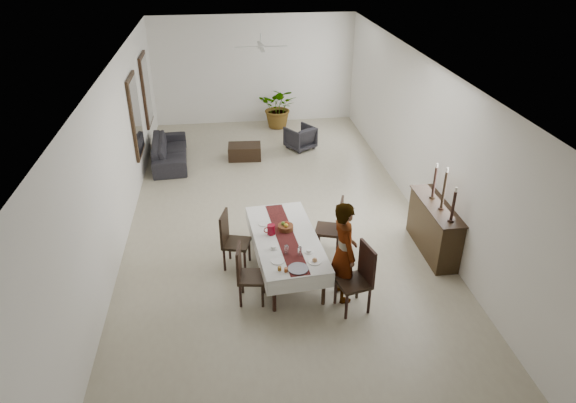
{
  "coord_description": "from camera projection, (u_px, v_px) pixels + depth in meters",
  "views": [
    {
      "loc": [
        -0.94,
        -9.3,
        5.48
      ],
      "look_at": [
        0.09,
        -1.25,
        1.05
      ],
      "focal_mm": 32.0,
      "sensor_mm": 36.0,
      "label": 1
    }
  ],
  "objects": [
    {
      "name": "floor",
      "position": [
        276.0,
        217.0,
        10.83
      ],
      "size": [
        6.0,
        12.0,
        0.0
      ],
      "primitive_type": "cube",
      "color": "#B8AF92",
      "rests_on": "ground"
    },
    {
      "name": "ceiling",
      "position": [
        274.0,
        65.0,
        9.3
      ],
      "size": [
        6.0,
        12.0,
        0.02
      ],
      "primitive_type": "cube",
      "color": "white",
      "rests_on": "wall_back"
    },
    {
      "name": "wall_back",
      "position": [
        254.0,
        70.0,
        15.29
      ],
      "size": [
        6.0,
        0.02,
        3.2
      ],
      "primitive_type": "cube",
      "color": "white",
      "rests_on": "floor"
    },
    {
      "name": "wall_front",
      "position": [
        342.0,
        390.0,
        4.84
      ],
      "size": [
        6.0,
        0.02,
        3.2
      ],
      "primitive_type": "cube",
      "color": "white",
      "rests_on": "floor"
    },
    {
      "name": "wall_left",
      "position": [
        118.0,
        155.0,
        9.73
      ],
      "size": [
        0.02,
        12.0,
        3.2
      ],
      "primitive_type": "cube",
      "color": "white",
      "rests_on": "floor"
    },
    {
      "name": "wall_right",
      "position": [
        422.0,
        140.0,
        10.4
      ],
      "size": [
        0.02,
        12.0,
        3.2
      ],
      "primitive_type": "cube",
      "color": "white",
      "rests_on": "floor"
    },
    {
      "name": "dining_table_top",
      "position": [
        286.0,
        238.0,
        8.88
      ],
      "size": [
        1.09,
        2.27,
        0.05
      ],
      "primitive_type": "cube",
      "rotation": [
        0.0,
        0.0,
        0.08
      ],
      "color": "black",
      "rests_on": "table_leg_fl"
    },
    {
      "name": "table_leg_fl",
      "position": [
        274.0,
        295.0,
        8.07
      ],
      "size": [
        0.07,
        0.07,
        0.64
      ],
      "primitive_type": "cylinder",
      "rotation": [
        0.0,
        0.0,
        0.08
      ],
      "color": "black",
      "rests_on": "floor"
    },
    {
      "name": "table_leg_fr",
      "position": [
        324.0,
        288.0,
        8.22
      ],
      "size": [
        0.07,
        0.07,
        0.64
      ],
      "primitive_type": "cylinder",
      "rotation": [
        0.0,
        0.0,
        0.08
      ],
      "color": "black",
      "rests_on": "floor"
    },
    {
      "name": "table_leg_bl",
      "position": [
        254.0,
        227.0,
        9.87
      ],
      "size": [
        0.07,
        0.07,
        0.64
      ],
      "primitive_type": "cylinder",
      "rotation": [
        0.0,
        0.0,
        0.08
      ],
      "color": "black",
      "rests_on": "floor"
    },
    {
      "name": "table_leg_br",
      "position": [
        295.0,
        222.0,
        10.02
      ],
      "size": [
        0.07,
        0.07,
        0.64
      ],
      "primitive_type": "cylinder",
      "rotation": [
        0.0,
        0.0,
        0.08
      ],
      "color": "black",
      "rests_on": "floor"
    },
    {
      "name": "tablecloth_top",
      "position": [
        286.0,
        237.0,
        8.87
      ],
      "size": [
        1.27,
        2.45,
        0.01
      ],
      "primitive_type": "cube",
      "rotation": [
        0.0,
        0.0,
        0.08
      ],
      "color": "silver",
      "rests_on": "dining_table_top"
    },
    {
      "name": "tablecloth_drape_left",
      "position": [
        255.0,
        247.0,
        8.83
      ],
      "size": [
        0.2,
        2.36,
        0.28
      ],
      "primitive_type": "cube",
      "rotation": [
        0.0,
        0.0,
        0.08
      ],
      "color": "white",
      "rests_on": "dining_table_top"
    },
    {
      "name": "tablecloth_drape_right",
      "position": [
        315.0,
        240.0,
        9.03
      ],
      "size": [
        0.2,
        2.36,
        0.28
      ],
      "primitive_type": "cube",
      "rotation": [
        0.0,
        0.0,
        0.08
      ],
      "color": "silver",
      "rests_on": "dining_table_top"
    },
    {
      "name": "tablecloth_drape_near",
      "position": [
        301.0,
        285.0,
        7.92
      ],
      "size": [
        1.08,
        0.1,
        0.28
      ],
      "primitive_type": "cube",
      "rotation": [
        0.0,
        0.0,
        0.08
      ],
      "color": "white",
      "rests_on": "dining_table_top"
    },
    {
      "name": "tablecloth_drape_far",
      "position": [
        273.0,
        211.0,
        9.94
      ],
      "size": [
        1.08,
        0.1,
        0.28
      ],
      "primitive_type": "cube",
      "rotation": [
        0.0,
        0.0,
        0.08
      ],
      "color": "silver",
      "rests_on": "dining_table_top"
    },
    {
      "name": "table_runner",
      "position": [
        286.0,
        237.0,
        8.86
      ],
      "size": [
        0.51,
        2.31,
        0.0
      ],
      "primitive_type": "cube",
      "rotation": [
        0.0,
        0.0,
        0.08
      ],
      "color": "#5A1A19",
      "rests_on": "tablecloth_top"
    },
    {
      "name": "red_pitcher",
      "position": [
        271.0,
        230.0,
        8.9
      ],
      "size": [
        0.15,
        0.15,
        0.18
      ],
      "primitive_type": "cylinder",
      "rotation": [
        0.0,
        0.0,
        0.08
      ],
      "color": "maroon",
      "rests_on": "tablecloth_top"
    },
    {
      "name": "pitcher_handle",
      "position": [
        267.0,
        230.0,
        8.88
      ],
      "size": [
        0.11,
        0.03,
        0.11
      ],
      "primitive_type": "torus",
      "rotation": [
        1.57,
        0.0,
        0.08
      ],
      "color": "maroon",
      "rests_on": "red_pitcher"
    },
    {
      "name": "wine_glass_near",
      "position": [
        300.0,
        251.0,
        8.34
      ],
      "size": [
        0.06,
        0.06,
        0.16
      ],
      "primitive_type": "cylinder",
      "color": "white",
      "rests_on": "tablecloth_top"
    },
    {
      "name": "wine_glass_mid",
      "position": [
        286.0,
        250.0,
        8.38
      ],
      "size": [
        0.06,
        0.06,
        0.16
      ],
      "primitive_type": "cylinder",
      "color": "white",
      "rests_on": "tablecloth_top"
    },
    {
      "name": "teacup_right",
      "position": [
        309.0,
        251.0,
        8.43
      ],
      "size": [
        0.08,
        0.08,
        0.06
      ],
      "primitive_type": "cylinder",
      "color": "white",
      "rests_on": "saucer_right"
    },
    {
      "name": "saucer_right",
      "position": [
        309.0,
        252.0,
        8.44
      ],
      "size": [
        0.14,
        0.14,
        0.01
      ],
      "primitive_type": "cylinder",
      "color": "white",
      "rests_on": "tablecloth_top"
    },
    {
      "name": "teacup_left",
      "position": [
        273.0,
        247.0,
        8.53
      ],
      "size": [
        0.08,
        0.08,
        0.06
      ],
      "primitive_type": "cylinder",
      "color": "white",
      "rests_on": "saucer_left"
    },
    {
      "name": "saucer_left",
      "position": [
        273.0,
        248.0,
        8.54
      ],
      "size": [
        0.14,
        0.14,
        0.01
      ],
      "primitive_type": "cylinder",
      "color": "silver",
      "rests_on": "tablecloth_top"
    },
    {
      "name": "plate_near_right",
      "position": [
        315.0,
        261.0,
        8.21
      ],
      "size": [
        0.22,
        0.22,
        0.01
      ],
      "primitive_type": "cylinder",
      "color": "white",
      "rests_on": "tablecloth_top"
    },
    {
      "name": "bread_near_right",
      "position": [
        315.0,
        260.0,
        8.2
      ],
      "size": [
        0.08,
        0.08,
        0.08
      ],
      "primitive_type": "sphere",
      "color": "tan",
      "rests_on": "plate_near_right"
    },
    {
      "name": "plate_near_left",
      "position": [
        278.0,
        261.0,
        8.22
      ],
      "size": [
        0.22,
        0.22,
        0.01
      ],
      "primitive_type": "cylinder",
      "color": "silver",
      "rests_on": "tablecloth_top"
    },
    {
      "name": "plate_far_left",
      "position": [
        264.0,
        223.0,
        9.24
      ],
      "size": [
        0.22,
        0.22,
        0.01
      ],
      "primitive_type": "cylinder",
      "color": "white",
      "rests_on": "tablecloth_top"
    },
    {
      "name": "serving_tray",
      "position": [
        298.0,
        269.0,
        8.03
      ],
      "size": [
        0.33,
        0.33,
        0.02
      ],
      "primitive_type": "cylinder",
      "color": "#3F3F44",
      "rests_on": "tablecloth_top"
    },
    {
      "name": "jam_jar_a",
      "position": [
        286.0,
        270.0,
        7.96
      ],
      "size": [
        0.06,
        0.06,
        0.07
      ],
      "primitive_type": "cylinder",
      "color": "#883A13",
      "rests_on": "tablecloth_top"
    },
    {
      "name": "jam_jar_b",
      "position": [
        279.0,
        269.0,
        7.99
      ],
      "size": [
        0.06,
        0.06,
        0.07
      ],
      "primitive_type": "cylinder",
      "color": "brown",
      "rests_on": "tablecloth_top"
    },
    {
      "name": "fruit_basket",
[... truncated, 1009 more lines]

